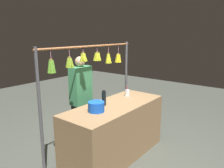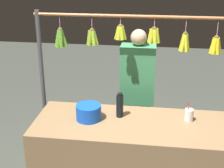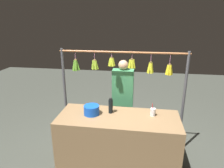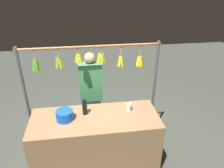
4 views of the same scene
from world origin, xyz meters
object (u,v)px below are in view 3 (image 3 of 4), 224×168
(water_bottle, at_px, (111,106))
(blue_bucket, at_px, (92,110))
(drink_cup, at_px, (153,112))
(vendor_person, at_px, (123,103))

(water_bottle, distance_m, blue_bucket, 0.30)
(blue_bucket, xyz_separation_m, drink_cup, (-0.92, -0.09, -0.01))
(water_bottle, relative_size, blue_bucket, 1.03)
(drink_cup, bearing_deg, blue_bucket, 5.88)
(blue_bucket, relative_size, vendor_person, 0.15)
(blue_bucket, height_order, vendor_person, vendor_person)
(drink_cup, bearing_deg, vendor_person, -50.81)
(drink_cup, relative_size, vendor_person, 0.12)
(vendor_person, bearing_deg, drink_cup, 129.19)
(water_bottle, bearing_deg, drink_cup, -179.96)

